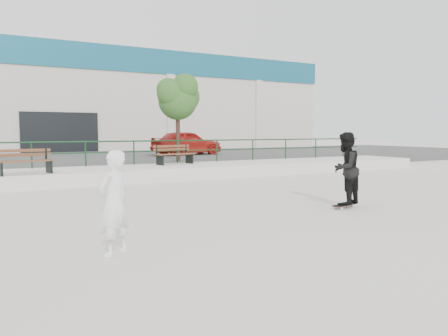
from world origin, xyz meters
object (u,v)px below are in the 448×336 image
red_car (187,143)px  seated_skater (114,203)px  bench_left (24,162)px  standing_skater (345,168)px  skateboard (344,205)px  bench_right (174,155)px  tree (178,96)px

red_car → seated_skater: bearing=147.7°
bench_left → standing_skater: bearing=-61.1°
bench_left → skateboard: bench_left is taller
red_car → skateboard: (-2.91, -16.19, -1.16)m
bench_left → seated_skater: 9.10m
red_car → seated_skater: size_ratio=2.62×
red_car → seated_skater: (-9.05, -17.54, -0.41)m
bench_right → tree: bearing=49.9°
bench_right → red_car: bearing=49.9°
bench_right → skateboard: size_ratio=2.36×
skateboard → seated_skater: bearing=179.2°
red_car → skateboard: bearing=164.8°
bench_left → skateboard: (6.70, -7.74, -0.85)m
skateboard → seated_skater: seated_skater is taller
tree → red_car: tree is taller
red_car → skateboard: size_ratio=5.33×
bench_left → tree: (7.03, 3.61, 2.65)m
red_car → seated_skater: 19.74m
bench_left → standing_skater: standing_skater is taller
tree → bench_right: bearing=-118.1°
bench_left → standing_skater: 10.23m
bench_left → bench_right: 6.25m
bench_left → red_car: 12.80m
standing_skater → seated_skater: 6.29m
seated_skater → bench_left: bearing=-119.5°
tree → standing_skater: 11.64m
standing_skater → seated_skater: standing_skater is taller
skateboard → red_car: bearing=66.6°
standing_skater → tree: bearing=-110.7°
tree → skateboard: 11.88m
bench_left → red_car: (9.61, 8.45, 0.31)m
skateboard → standing_skater: size_ratio=0.45×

